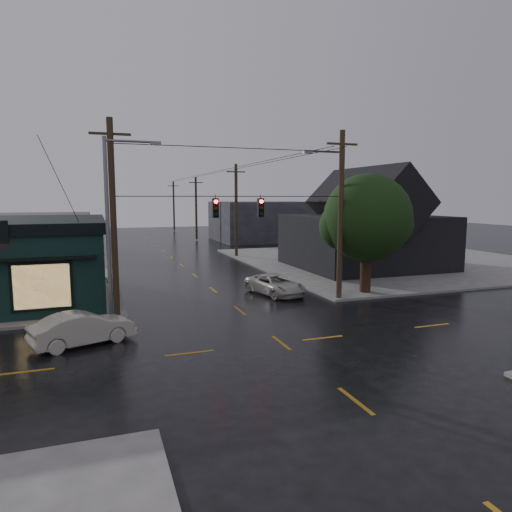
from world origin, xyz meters
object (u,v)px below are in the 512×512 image
object	(u,v)px
utility_pole_nw	(117,319)
utility_pole_ne	(339,300)
corner_tree	(367,218)
sedan_cream	(83,328)
suv_silver	(275,285)

from	to	relation	value
utility_pole_nw	utility_pole_ne	world-z (taller)	same
corner_tree	utility_pole_nw	distance (m)	16.31
corner_tree	utility_pole_ne	xyz separation A→B (m)	(-2.51, -1.01, -4.92)
utility_pole_ne	sedan_cream	xyz separation A→B (m)	(-14.55, -3.90, 0.70)
utility_pole_ne	sedan_cream	size ratio (longest dim) A/B	2.38
utility_pole_ne	suv_silver	size ratio (longest dim) A/B	2.17
utility_pole_nw	utility_pole_ne	xyz separation A→B (m)	(13.00, 0.00, 0.00)
sedan_cream	corner_tree	bearing A→B (deg)	-94.38
utility_pole_nw	sedan_cream	size ratio (longest dim) A/B	2.38
utility_pole_nw	sedan_cream	world-z (taller)	utility_pole_nw
corner_tree	sedan_cream	bearing A→B (deg)	-163.95
utility_pole_ne	sedan_cream	distance (m)	15.08
corner_tree	utility_pole_nw	xyz separation A→B (m)	(-15.51, -1.01, -4.92)
suv_silver	corner_tree	bearing A→B (deg)	-31.14
utility_pole_ne	utility_pole_nw	bearing A→B (deg)	180.00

